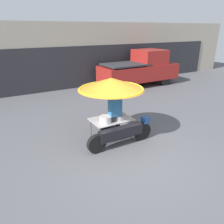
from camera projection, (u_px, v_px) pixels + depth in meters
ground_plane at (130, 155)px, 6.11m from camera, size 36.00×36.00×0.00m
shopfront_building at (45, 56)px, 12.51m from camera, size 28.00×2.06×3.66m
vendor_motorcycle_cart at (112, 92)px, 6.49m from camera, size 2.17×1.99×1.97m
vendor_person at (115, 112)px, 6.64m from camera, size 0.38×0.22×1.66m
pickup_truck at (141, 69)px, 13.26m from camera, size 4.87×1.84×2.11m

